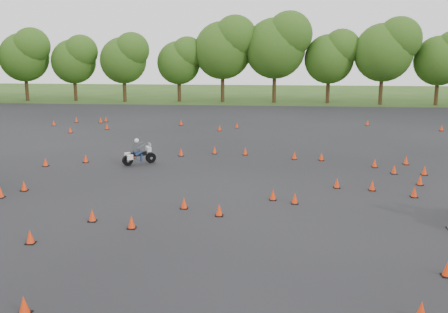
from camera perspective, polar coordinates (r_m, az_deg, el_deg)
ground at (r=20.55m, az=-1.00°, el=-5.63°), size 140.00×140.00×0.00m
asphalt_pad at (r=26.30m, az=0.39°, el=-1.63°), size 62.00×62.00×0.00m
treeline at (r=54.81m, az=7.75°, el=10.41°), size 86.83×32.55×11.05m
traffic_cones at (r=25.87m, az=0.25°, el=-1.35°), size 36.60×33.50×0.45m
rider_grey at (r=28.00m, az=-9.71°, el=0.62°), size 1.93×1.62×1.50m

